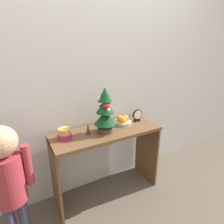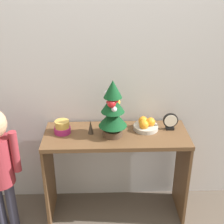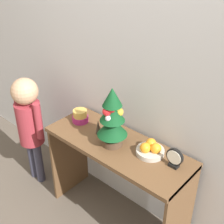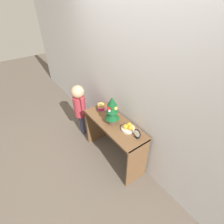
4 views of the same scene
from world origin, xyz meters
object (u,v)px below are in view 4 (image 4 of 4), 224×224
(figurine, at_px, (107,113))
(child_figure, at_px, (79,104))
(mini_tree, at_px, (112,111))
(fruit_bowl, at_px, (128,128))
(desk_clock, at_px, (137,134))
(singing_bowl, at_px, (101,107))

(figurine, xyz_separation_m, child_figure, (-0.66, -0.14, -0.14))
(mini_tree, xyz_separation_m, fruit_bowl, (0.25, 0.09, -0.17))
(child_figure, bearing_deg, desk_clock, 8.36)
(figurine, relative_size, child_figure, 0.11)
(mini_tree, height_order, fruit_bowl, mini_tree)
(fruit_bowl, relative_size, figurine, 1.72)
(fruit_bowl, xyz_separation_m, desk_clock, (0.18, -0.01, 0.03))
(fruit_bowl, bearing_deg, child_figure, -169.83)
(mini_tree, bearing_deg, fruit_bowl, 19.23)
(figurine, bearing_deg, mini_tree, -11.15)
(fruit_bowl, height_order, singing_bowl, singing_bowl)
(desk_clock, distance_m, child_figure, 1.27)
(singing_bowl, height_order, child_figure, child_figure)
(fruit_bowl, bearing_deg, singing_bowl, -176.92)
(child_figure, bearing_deg, fruit_bowl, 10.17)
(mini_tree, height_order, desk_clock, mini_tree)
(mini_tree, height_order, singing_bowl, mini_tree)
(mini_tree, bearing_deg, singing_bowl, 171.65)
(singing_bowl, height_order, desk_clock, desk_clock)
(desk_clock, distance_m, figurine, 0.59)
(fruit_bowl, height_order, desk_clock, desk_clock)
(singing_bowl, xyz_separation_m, desk_clock, (0.80, 0.03, 0.02))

